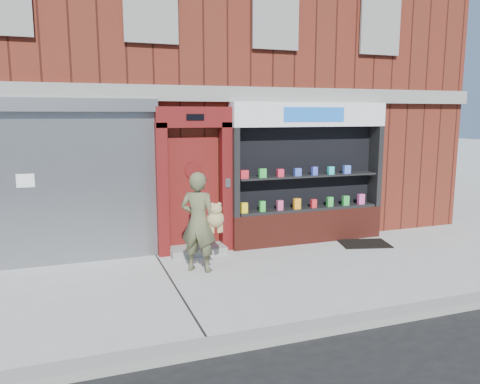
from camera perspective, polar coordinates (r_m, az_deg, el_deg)
name	(u,v)px	position (r m, az deg, el deg)	size (l,w,h in m)	color
ground	(265,277)	(8.15, 3.09, -10.30)	(80.00, 80.00, 0.00)	#9E9E99
curb	(330,326)	(6.36, 10.96, -15.78)	(60.00, 0.30, 0.12)	gray
building	(182,69)	(13.46, -7.07, 14.69)	(12.00, 8.16, 8.00)	#5C1F15
shutter_bay	(73,172)	(9.05, -19.67, 2.34)	(3.10, 0.30, 3.04)	gray
red_door_bay	(194,181)	(9.29, -5.58, 1.39)	(1.52, 0.58, 2.90)	#520E0E
pharmacy_bay	(308,179)	(10.16, 8.27, 1.54)	(3.50, 0.41, 3.00)	#5E1F16
woman	(200,222)	(8.24, -4.94, -3.61)	(0.82, 0.72, 1.78)	brown
doormat	(364,244)	(10.44, 14.92, -6.10)	(1.02, 0.71, 0.03)	black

